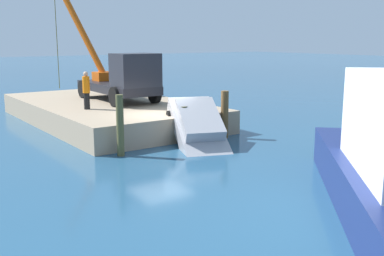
% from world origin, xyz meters
% --- Properties ---
extents(ground, '(200.00, 200.00, 0.00)m').
position_xyz_m(ground, '(0.00, 0.00, 0.00)').
color(ground, navy).
extents(dock, '(13.35, 7.37, 1.10)m').
position_xyz_m(dock, '(-5.41, 0.00, 0.55)').
color(dock, gray).
rests_on(dock, ground).
extents(crane_truck, '(8.52, 2.89, 7.16)m').
position_xyz_m(crane_truck, '(-4.75, 0.59, 2.47)').
color(crane_truck, black).
rests_on(crane_truck, dock).
extents(dock_worker, '(0.34, 0.34, 1.80)m').
position_xyz_m(dock_worker, '(-3.37, -1.97, 2.02)').
color(dock_worker, black).
rests_on(dock_worker, dock).
extents(salvaged_car, '(4.45, 3.26, 2.81)m').
position_xyz_m(salvaged_car, '(2.15, 0.63, 0.70)').
color(salvaged_car, '#99999E').
rests_on(salvaged_car, ground).
extents(piling_near, '(0.28, 0.28, 2.37)m').
position_xyz_m(piling_near, '(1.75, -2.81, 1.18)').
color(piling_near, brown).
rests_on(piling_near, ground).
extents(piling_mid, '(0.42, 0.42, 1.65)m').
position_xyz_m(piling_mid, '(1.53, 0.26, 0.82)').
color(piling_mid, brown).
rests_on(piling_mid, ground).
extents(piling_far, '(0.34, 0.34, 2.14)m').
position_xyz_m(piling_far, '(1.56, 2.51, 1.07)').
color(piling_far, brown).
rests_on(piling_far, ground).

